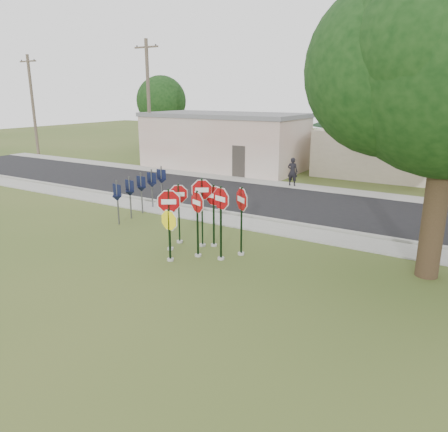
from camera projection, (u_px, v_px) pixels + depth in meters
The scene contains 20 objects.
ground at pixel (173, 265), 14.91m from camera, with size 120.00×120.00×0.00m, color #3D531F.
sidewalk_near at pixel (250, 224), 19.41m from camera, with size 60.00×1.60×0.06m, color gray.
road at pixel (290, 203), 23.11m from camera, with size 60.00×7.00×0.04m, color black.
sidewalk_far at pixel (318, 189), 26.63m from camera, with size 60.00×1.60×0.06m, color gray.
curb at pixel (260, 218), 20.22m from camera, with size 60.00×0.20×0.14m, color gray.
stop_sign_center at pixel (197, 215), 15.25m from camera, with size 0.97×0.40×2.51m.
stop_sign_yellow at pixel (169, 230), 14.96m from camera, with size 1.00×0.24×1.97m.
stop_sign_left at pixel (169, 211), 15.92m from camera, with size 1.00×0.64×2.44m.
stop_sign_right at pixel (221, 212), 14.91m from camera, with size 1.04×0.32×2.74m.
stop_sign_back_right at pixel (214, 207), 16.30m from camera, with size 1.05×0.24×2.50m.
stop_sign_back_left at pixel (202, 203), 16.25m from camera, with size 0.90×0.60×2.74m.
stop_sign_far_right at pixel (242, 211), 15.38m from camera, with size 0.94×0.66×2.63m.
stop_sign_far_left at pixel (179, 206), 16.71m from camera, with size 0.80×0.61×2.44m.
route_sign_row at pixel (141, 188), 20.99m from camera, with size 1.43×4.63×2.00m.
building_stucco at pixel (224, 140), 33.62m from camera, with size 12.20×6.20×4.20m.
building_house at pixel (386, 122), 30.96m from camera, with size 11.60×11.60×6.20m.
utility_pole_near at pixel (149, 102), 33.07m from camera, with size 2.20×0.26×9.50m.
utility_pole_far at pixel (33, 104), 40.19m from camera, with size 2.20×0.26×9.00m.
bg_tree_left at pixel (161, 101), 43.34m from camera, with size 4.90×4.90×7.35m.
pedestrian at pixel (292, 172), 27.13m from camera, with size 0.64×0.42×1.76m, color black.
Camera 1 is at (8.74, -10.94, 5.65)m, focal length 35.00 mm.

